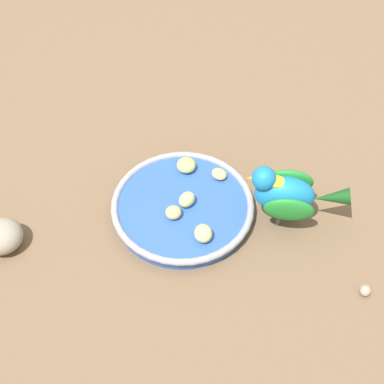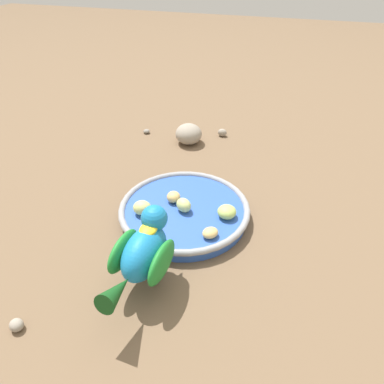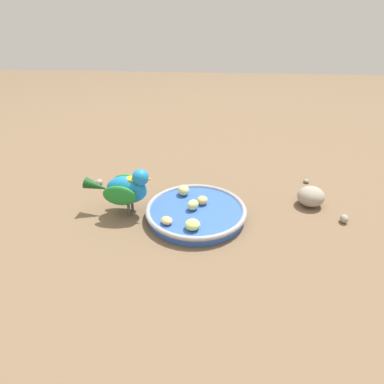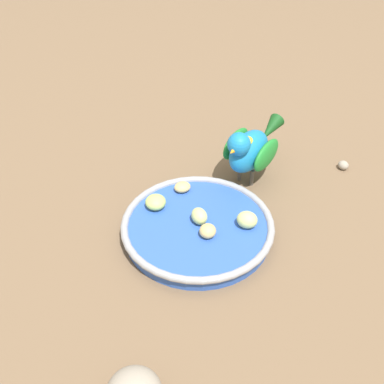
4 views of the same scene
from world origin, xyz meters
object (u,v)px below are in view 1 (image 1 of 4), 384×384
at_px(parrot, 287,193).
at_px(apple_piece_4, 219,174).
at_px(pebble_0, 365,290).
at_px(apple_piece_3, 174,214).
at_px(apple_piece_1, 187,200).
at_px(apple_piece_2, 203,233).
at_px(feeding_bowl, 183,207).
at_px(apple_piece_0, 186,165).
at_px(rock_large, 2,236).

bearing_deg(parrot, apple_piece_4, -28.85).
distance_m(parrot, pebble_0, 0.18).
height_order(apple_piece_3, apple_piece_4, apple_piece_3).
bearing_deg(apple_piece_1, parrot, 177.62).
relative_size(apple_piece_2, apple_piece_4, 1.16).
relative_size(apple_piece_3, parrot, 0.16).
xyz_separation_m(apple_piece_1, parrot, (-0.16, 0.01, 0.03)).
distance_m(feeding_bowl, pebble_0, 0.31).
xyz_separation_m(feeding_bowl, pebble_0, (-0.28, 0.14, -0.01)).
xyz_separation_m(apple_piece_3, apple_piece_4, (-0.07, -0.09, -0.00)).
bearing_deg(apple_piece_2, apple_piece_1, -66.39).
bearing_deg(apple_piece_0, pebble_0, 142.25).
relative_size(feeding_bowl, pebble_0, 12.27).
relative_size(apple_piece_1, apple_piece_2, 0.95).
xyz_separation_m(feeding_bowl, apple_piece_2, (-0.04, 0.06, 0.02)).
relative_size(feeding_bowl, parrot, 1.41).
distance_m(apple_piece_1, rock_large, 0.29).
bearing_deg(feeding_bowl, apple_piece_0, -91.26).
height_order(feeding_bowl, parrot, parrot).
xyz_separation_m(apple_piece_2, parrot, (-0.13, -0.06, 0.03)).
bearing_deg(rock_large, pebble_0, 173.97).
bearing_deg(pebble_0, apple_piece_4, -42.17).
bearing_deg(apple_piece_0, feeding_bowl, 88.74).
height_order(apple_piece_2, apple_piece_4, apple_piece_2).
relative_size(apple_piece_0, apple_piece_2, 1.03).
xyz_separation_m(parrot, pebble_0, (-0.11, 0.13, -0.06)).
distance_m(apple_piece_2, parrot, 0.14).
bearing_deg(apple_piece_2, apple_piece_3, -38.35).
distance_m(apple_piece_1, pebble_0, 0.30).
distance_m(apple_piece_3, apple_piece_4, 0.11).
bearing_deg(apple_piece_3, pebble_0, 159.22).
height_order(feeding_bowl, apple_piece_1, apple_piece_1).
bearing_deg(apple_piece_1, rock_large, 15.75).
xyz_separation_m(apple_piece_3, rock_large, (0.26, 0.05, -0.01)).
bearing_deg(apple_piece_0, apple_piece_1, 93.98).
relative_size(apple_piece_2, rock_large, 0.48).
relative_size(apple_piece_2, parrot, 0.19).
bearing_deg(rock_large, feeding_bowl, -164.10).
xyz_separation_m(apple_piece_2, apple_piece_4, (-0.02, -0.13, -0.00)).
distance_m(apple_piece_0, apple_piece_2, 0.15).
bearing_deg(apple_piece_4, parrot, 147.19).
height_order(apple_piece_3, parrot, parrot).
distance_m(apple_piece_1, apple_piece_3, 0.03).
distance_m(apple_piece_4, parrot, 0.13).
bearing_deg(rock_large, apple_piece_2, -177.45).
bearing_deg(apple_piece_1, feeding_bowl, 9.75).
bearing_deg(parrot, apple_piece_2, 29.07).
relative_size(rock_large, pebble_0, 3.46).
xyz_separation_m(apple_piece_0, apple_piece_3, (0.01, 0.10, -0.00)).
bearing_deg(parrot, apple_piece_1, 1.59).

